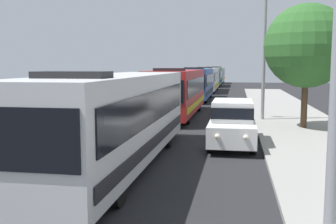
{
  "coord_description": "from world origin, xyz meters",
  "views": [
    {
      "loc": [
        2.57,
        -1.07,
        3.34
      ],
      "look_at": [
        0.0,
        13.54,
        1.6
      ],
      "focal_mm": 42.14,
      "sensor_mm": 36.0,
      "label": 1
    }
  ],
  "objects": [
    {
      "name": "white_suv",
      "position": [
        2.4,
        15.5,
        1.03
      ],
      "size": [
        1.86,
        4.84,
        1.9
      ],
      "color": "white",
      "rests_on": "ground_plane"
    },
    {
      "name": "bus_lead",
      "position": [
        -1.3,
        11.32,
        1.69
      ],
      "size": [
        2.58,
        11.88,
        3.21
      ],
      "color": "silver",
      "rests_on": "ground_plane"
    },
    {
      "name": "roadside_tree",
      "position": [
        6.02,
        20.18,
        4.34
      ],
      "size": [
        4.29,
        4.29,
        6.34
      ],
      "color": "#4C3823",
      "rests_on": "sidewalk"
    },
    {
      "name": "streetlamp_mid",
      "position": [
        4.1,
        23.06,
        4.91
      ],
      "size": [
        6.18,
        0.28,
        7.68
      ],
      "color": "gray",
      "rests_on": "sidewalk"
    },
    {
      "name": "bus_middle",
      "position": [
        -1.3,
        37.64,
        1.69
      ],
      "size": [
        2.58,
        10.59,
        3.21
      ],
      "color": "#284C8C",
      "rests_on": "ground_plane"
    },
    {
      "name": "bus_second_in_line",
      "position": [
        -1.3,
        24.76,
        1.69
      ],
      "size": [
        2.58,
        11.35,
        3.21
      ],
      "color": "maroon",
      "rests_on": "ground_plane"
    },
    {
      "name": "bus_rear",
      "position": [
        -1.3,
        64.47,
        1.69
      ],
      "size": [
        2.58,
        10.68,
        3.21
      ],
      "color": "#33724C",
      "rests_on": "ground_plane"
    },
    {
      "name": "bus_fourth_in_line",
      "position": [
        -1.3,
        50.76,
        1.69
      ],
      "size": [
        2.58,
        12.15,
        3.21
      ],
      "color": "silver",
      "rests_on": "ground_plane"
    },
    {
      "name": "bus_tail_end",
      "position": [
        -1.3,
        77.92,
        1.69
      ],
      "size": [
        2.58,
        11.04,
        3.21
      ],
      "color": "silver",
      "rests_on": "ground_plane"
    }
  ]
}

